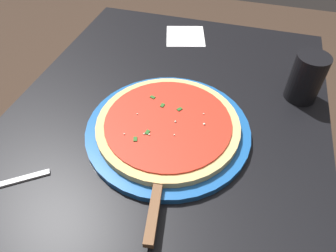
% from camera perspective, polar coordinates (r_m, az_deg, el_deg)
% --- Properties ---
extents(ground_plane, '(5.00, 5.00, 0.00)m').
position_cam_1_polar(ground_plane, '(1.38, -0.52, -22.00)').
color(ground_plane, '#38281E').
extents(restaurant_table, '(1.05, 0.77, 0.76)m').
position_cam_1_polar(restaurant_table, '(0.84, -0.79, -6.16)').
color(restaurant_table, black).
rests_on(restaurant_table, ground_plane).
extents(serving_plate, '(0.37, 0.37, 0.02)m').
position_cam_1_polar(serving_plate, '(0.70, 0.00, -0.69)').
color(serving_plate, '#195199').
rests_on(serving_plate, restaurant_table).
extents(pizza, '(0.32, 0.32, 0.02)m').
position_cam_1_polar(pizza, '(0.69, -0.00, 0.31)').
color(pizza, '#DBB26B').
rests_on(pizza, serving_plate).
extents(pizza_server, '(0.22, 0.08, 0.01)m').
position_cam_1_polar(pizza_server, '(0.59, -2.04, -12.15)').
color(pizza_server, silver).
rests_on(pizza_server, serving_plate).
extents(cup_tall_drink, '(0.08, 0.08, 0.12)m').
position_cam_1_polar(cup_tall_drink, '(0.83, 24.48, 8.21)').
color(cup_tall_drink, black).
rests_on(cup_tall_drink, restaurant_table).
extents(napkin_folded_right, '(0.16, 0.15, 0.00)m').
position_cam_1_polar(napkin_folded_right, '(1.05, 3.27, 16.43)').
color(napkin_folded_right, white).
rests_on(napkin_folded_right, restaurant_table).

